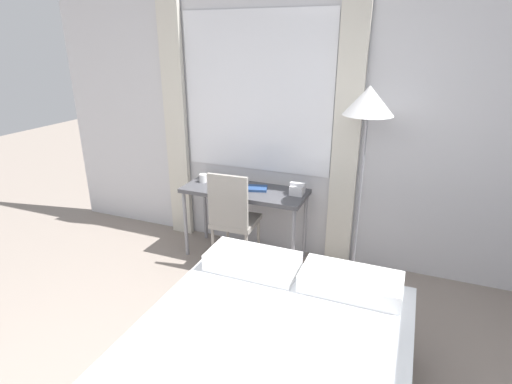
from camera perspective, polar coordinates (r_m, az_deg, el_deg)
The scene contains 7 objects.
wall_back_with_window at distance 3.85m, azimuth 6.17°, elevation 9.84°, with size 5.60×0.13×2.70m.
desk at distance 3.89m, azimuth -1.64°, elevation -0.52°, with size 1.21×0.49×0.73m.
desk_chair at distance 3.74m, azimuth -3.34°, elevation -3.37°, with size 0.42×0.42×0.98m.
standing_lamp at distance 3.37m, azimuth 15.65°, elevation 10.62°, with size 0.41×0.41×1.75m.
telephone at distance 3.74m, azimuth 5.93°, elevation 0.40°, with size 0.14×0.14×0.11m.
book at distance 3.85m, azimuth -0.40°, elevation 0.56°, with size 0.30×0.23×0.02m.
mug at distance 4.09m, azimuth -7.56°, elevation 1.98°, with size 0.08×0.08×0.08m.
Camera 1 is at (0.97, -0.90, 2.07)m, focal length 28.00 mm.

